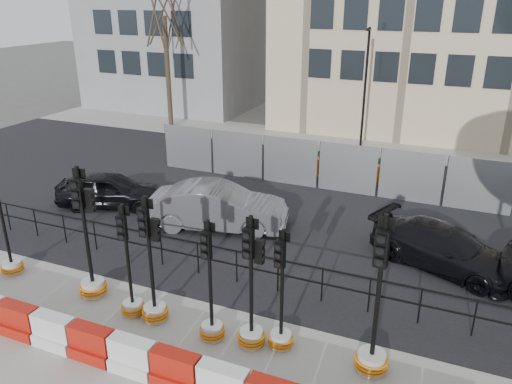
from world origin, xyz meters
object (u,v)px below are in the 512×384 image
at_px(traffic_signal_d, 153,293).
at_px(traffic_signal_h, 373,342).
at_px(car_c, 444,248).
at_px(traffic_signal_a, 9,253).
at_px(car_a, 110,190).

xyz_separation_m(traffic_signal_d, traffic_signal_h, (5.16, 0.26, -0.03)).
relative_size(traffic_signal_h, car_c, 0.78).
bearing_deg(traffic_signal_a, car_a, 115.26).
bearing_deg(car_a, traffic_signal_h, -136.41).
height_order(traffic_signal_d, car_c, traffic_signal_d).
xyz_separation_m(traffic_signal_a, traffic_signal_d, (4.98, -0.27, 0.13)).
height_order(traffic_signal_d, car_a, traffic_signal_d).
xyz_separation_m(traffic_signal_a, car_c, (11.22, 5.14, -0.02)).
xyz_separation_m(traffic_signal_d, car_a, (-5.46, 5.33, -0.12)).
distance_m(traffic_signal_h, car_c, 5.25).
bearing_deg(traffic_signal_a, car_c, 44.44).
bearing_deg(traffic_signal_a, traffic_signal_h, 19.82).
bearing_deg(car_c, traffic_signal_a, 136.93).
relative_size(traffic_signal_d, car_a, 0.79).
distance_m(traffic_signal_a, traffic_signal_d, 4.98).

